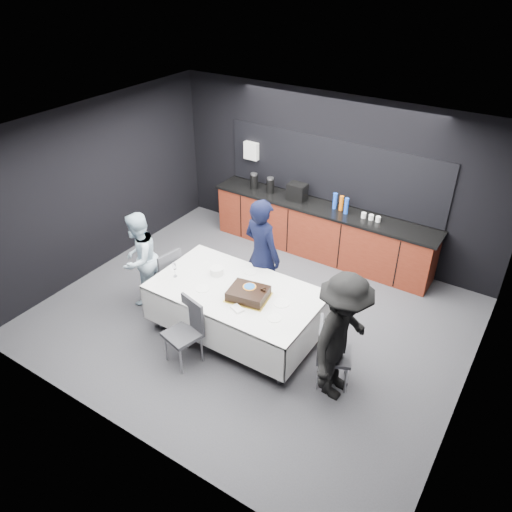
{
  "coord_description": "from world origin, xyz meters",
  "views": [
    {
      "loc": [
        3.21,
        -4.87,
        4.79
      ],
      "look_at": [
        0.0,
        0.1,
        1.05
      ],
      "focal_mm": 35.0,
      "sensor_mm": 36.0,
      "label": 1
    }
  ],
  "objects_px": {
    "chair_right": "(328,349)",
    "person_right": "(342,338)",
    "party_table": "(236,297)",
    "person_center": "(262,255)",
    "chair_left": "(167,272)",
    "cake_assembly": "(248,294)",
    "plate_stack": "(217,271)",
    "person_left": "(139,259)",
    "chair_near": "(187,327)",
    "champagne_flute": "(174,267)"
  },
  "relations": [
    {
      "from": "plate_stack",
      "to": "champagne_flute",
      "type": "height_order",
      "value": "champagne_flute"
    },
    {
      "from": "cake_assembly",
      "to": "chair_right",
      "type": "bearing_deg",
      "value": -3.35
    },
    {
      "from": "person_left",
      "to": "person_right",
      "type": "relative_size",
      "value": 0.86
    },
    {
      "from": "chair_left",
      "to": "person_center",
      "type": "xyz_separation_m",
      "value": [
        1.26,
        0.71,
        0.36
      ]
    },
    {
      "from": "plate_stack",
      "to": "chair_right",
      "type": "height_order",
      "value": "chair_right"
    },
    {
      "from": "party_table",
      "to": "plate_stack",
      "type": "relative_size",
      "value": 11.98
    },
    {
      "from": "chair_left",
      "to": "person_left",
      "type": "distance_m",
      "value": 0.46
    },
    {
      "from": "cake_assembly",
      "to": "champagne_flute",
      "type": "height_order",
      "value": "champagne_flute"
    },
    {
      "from": "chair_right",
      "to": "person_center",
      "type": "bearing_deg",
      "value": 149.53
    },
    {
      "from": "plate_stack",
      "to": "person_left",
      "type": "bearing_deg",
      "value": -167.65
    },
    {
      "from": "person_center",
      "to": "person_right",
      "type": "relative_size",
      "value": 1.04
    },
    {
      "from": "person_left",
      "to": "chair_right",
      "type": "bearing_deg",
      "value": 75.98
    },
    {
      "from": "plate_stack",
      "to": "person_right",
      "type": "relative_size",
      "value": 0.11
    },
    {
      "from": "chair_left",
      "to": "chair_near",
      "type": "relative_size",
      "value": 1.0
    },
    {
      "from": "chair_right",
      "to": "person_right",
      "type": "xyz_separation_m",
      "value": [
        0.19,
        -0.08,
        0.33
      ]
    },
    {
      "from": "cake_assembly",
      "to": "chair_left",
      "type": "relative_size",
      "value": 0.66
    },
    {
      "from": "champagne_flute",
      "to": "person_left",
      "type": "distance_m",
      "value": 0.83
    },
    {
      "from": "plate_stack",
      "to": "party_table",
      "type": "bearing_deg",
      "value": -19.7
    },
    {
      "from": "party_table",
      "to": "person_left",
      "type": "xyz_separation_m",
      "value": [
        -1.7,
        -0.12,
        0.1
      ]
    },
    {
      "from": "plate_stack",
      "to": "chair_right",
      "type": "distance_m",
      "value": 1.96
    },
    {
      "from": "party_table",
      "to": "cake_assembly",
      "type": "distance_m",
      "value": 0.33
    },
    {
      "from": "chair_near",
      "to": "person_right",
      "type": "bearing_deg",
      "value": 15.83
    },
    {
      "from": "party_table",
      "to": "cake_assembly",
      "type": "relative_size",
      "value": 3.81
    },
    {
      "from": "champagne_flute",
      "to": "chair_left",
      "type": "height_order",
      "value": "champagne_flute"
    },
    {
      "from": "party_table",
      "to": "chair_left",
      "type": "relative_size",
      "value": 2.51
    },
    {
      "from": "person_center",
      "to": "chair_left",
      "type": "bearing_deg",
      "value": 42.4
    },
    {
      "from": "person_left",
      "to": "person_right",
      "type": "xyz_separation_m",
      "value": [
        3.36,
        -0.1,
        0.12
      ]
    },
    {
      "from": "chair_right",
      "to": "chair_near",
      "type": "relative_size",
      "value": 1.0
    },
    {
      "from": "person_center",
      "to": "chair_near",
      "type": "bearing_deg",
      "value": 95.8
    },
    {
      "from": "party_table",
      "to": "person_center",
      "type": "height_order",
      "value": "person_center"
    },
    {
      "from": "champagne_flute",
      "to": "chair_left",
      "type": "xyz_separation_m",
      "value": [
        -0.43,
        0.27,
        -0.4
      ]
    },
    {
      "from": "party_table",
      "to": "plate_stack",
      "type": "bearing_deg",
      "value": 160.3
    },
    {
      "from": "cake_assembly",
      "to": "champagne_flute",
      "type": "bearing_deg",
      "value": -172.76
    },
    {
      "from": "champagne_flute",
      "to": "person_left",
      "type": "height_order",
      "value": "person_left"
    },
    {
      "from": "plate_stack",
      "to": "person_left",
      "type": "relative_size",
      "value": 0.13
    },
    {
      "from": "plate_stack",
      "to": "person_center",
      "type": "xyz_separation_m",
      "value": [
        0.37,
        0.61,
        0.07
      ]
    },
    {
      "from": "person_center",
      "to": "person_left",
      "type": "distance_m",
      "value": 1.86
    },
    {
      "from": "cake_assembly",
      "to": "chair_near",
      "type": "height_order",
      "value": "cake_assembly"
    },
    {
      "from": "chair_left",
      "to": "party_table",
      "type": "bearing_deg",
      "value": -2.34
    },
    {
      "from": "party_table",
      "to": "person_right",
      "type": "xyz_separation_m",
      "value": [
        1.66,
        -0.22,
        0.23
      ]
    },
    {
      "from": "party_table",
      "to": "champagne_flute",
      "type": "distance_m",
      "value": 0.97
    },
    {
      "from": "chair_left",
      "to": "chair_right",
      "type": "distance_m",
      "value": 2.81
    },
    {
      "from": "champagne_flute",
      "to": "chair_near",
      "type": "height_order",
      "value": "champagne_flute"
    },
    {
      "from": "cake_assembly",
      "to": "plate_stack",
      "type": "distance_m",
      "value": 0.73
    },
    {
      "from": "chair_right",
      "to": "champagne_flute",
      "type": "bearing_deg",
      "value": -178.21
    },
    {
      "from": "party_table",
      "to": "person_center",
      "type": "relative_size",
      "value": 1.29
    },
    {
      "from": "chair_near",
      "to": "person_right",
      "type": "relative_size",
      "value": 0.53
    },
    {
      "from": "cake_assembly",
      "to": "person_right",
      "type": "relative_size",
      "value": 0.35
    },
    {
      "from": "chair_right",
      "to": "person_center",
      "type": "xyz_separation_m",
      "value": [
        -1.54,
        0.91,
        0.36
      ]
    },
    {
      "from": "party_table",
      "to": "cake_assembly",
      "type": "xyz_separation_m",
      "value": [
        0.25,
        -0.07,
        0.21
      ]
    }
  ]
}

